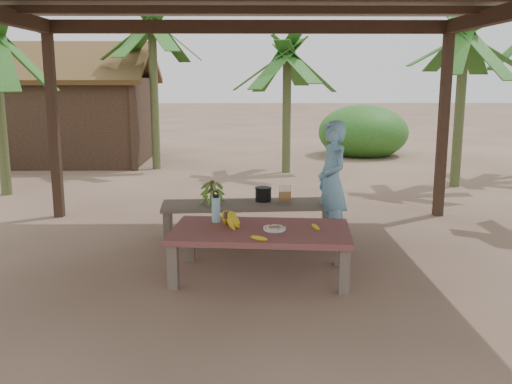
{
  "coord_description": "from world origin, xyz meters",
  "views": [
    {
      "loc": [
        -0.02,
        -5.9,
        2.01
      ],
      "look_at": [
        0.06,
        0.11,
        0.8
      ],
      "focal_mm": 40.0,
      "sensor_mm": 36.0,
      "label": 1
    }
  ],
  "objects_px": {
    "water_flask": "(216,209)",
    "plate": "(275,229)",
    "bench": "(249,207)",
    "woman": "(332,182)",
    "cooking_pot": "(263,195)",
    "work_table": "(261,235)",
    "ripe_banana_bunch": "(225,219)"
  },
  "relations": [
    {
      "from": "work_table",
      "to": "plate",
      "type": "bearing_deg",
      "value": -16.01
    },
    {
      "from": "plate",
      "to": "cooking_pot",
      "type": "distance_m",
      "value": 1.62
    },
    {
      "from": "work_table",
      "to": "woman",
      "type": "xyz_separation_m",
      "value": [
        0.9,
        1.27,
        0.32
      ]
    },
    {
      "from": "bench",
      "to": "ripe_banana_bunch",
      "type": "distance_m",
      "value": 1.4
    },
    {
      "from": "bench",
      "to": "plate",
      "type": "relative_size",
      "value": 9.7
    },
    {
      "from": "bench",
      "to": "water_flask",
      "type": "distance_m",
      "value": 1.22
    },
    {
      "from": "bench",
      "to": "work_table",
      "type": "bearing_deg",
      "value": -89.22
    },
    {
      "from": "work_table",
      "to": "plate",
      "type": "height_order",
      "value": "plate"
    },
    {
      "from": "work_table",
      "to": "bench",
      "type": "relative_size",
      "value": 0.84
    },
    {
      "from": "bench",
      "to": "ripe_banana_bunch",
      "type": "xyz_separation_m",
      "value": [
        -0.25,
        -1.37,
        0.19
      ]
    },
    {
      "from": "water_flask",
      "to": "woman",
      "type": "xyz_separation_m",
      "value": [
        1.37,
        0.96,
        0.11
      ]
    },
    {
      "from": "water_flask",
      "to": "plate",
      "type": "bearing_deg",
      "value": -30.79
    },
    {
      "from": "bench",
      "to": "woman",
      "type": "bearing_deg",
      "value": -13.69
    },
    {
      "from": "plate",
      "to": "woman",
      "type": "relative_size",
      "value": 0.15
    },
    {
      "from": "work_table",
      "to": "cooking_pot",
      "type": "distance_m",
      "value": 1.56
    },
    {
      "from": "woman",
      "to": "work_table",
      "type": "bearing_deg",
      "value": -49.09
    },
    {
      "from": "woman",
      "to": "cooking_pot",
      "type": "bearing_deg",
      "value": -122.92
    },
    {
      "from": "cooking_pot",
      "to": "woman",
      "type": "height_order",
      "value": "woman"
    },
    {
      "from": "water_flask",
      "to": "cooking_pot",
      "type": "xyz_separation_m",
      "value": [
        0.54,
        1.25,
        -0.11
      ]
    },
    {
      "from": "work_table",
      "to": "bench",
      "type": "bearing_deg",
      "value": 99.87
    },
    {
      "from": "ripe_banana_bunch",
      "to": "water_flask",
      "type": "bearing_deg",
      "value": 115.69
    },
    {
      "from": "bench",
      "to": "cooking_pot",
      "type": "distance_m",
      "value": 0.25
    },
    {
      "from": "water_flask",
      "to": "woman",
      "type": "distance_m",
      "value": 1.68
    },
    {
      "from": "bench",
      "to": "plate",
      "type": "xyz_separation_m",
      "value": [
        0.25,
        -1.5,
        0.12
      ]
    },
    {
      "from": "ripe_banana_bunch",
      "to": "woman",
      "type": "relative_size",
      "value": 0.2
    },
    {
      "from": "work_table",
      "to": "woman",
      "type": "height_order",
      "value": "woman"
    },
    {
      "from": "plate",
      "to": "ripe_banana_bunch",
      "type": "bearing_deg",
      "value": 164.91
    },
    {
      "from": "bench",
      "to": "woman",
      "type": "height_order",
      "value": "woman"
    },
    {
      "from": "plate",
      "to": "cooking_pot",
      "type": "bearing_deg",
      "value": 92.47
    },
    {
      "from": "ripe_banana_bunch",
      "to": "cooking_pot",
      "type": "relative_size",
      "value": 1.45
    },
    {
      "from": "bench",
      "to": "woman",
      "type": "relative_size",
      "value": 1.49
    },
    {
      "from": "bench",
      "to": "ripe_banana_bunch",
      "type": "height_order",
      "value": "ripe_banana_bunch"
    }
  ]
}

